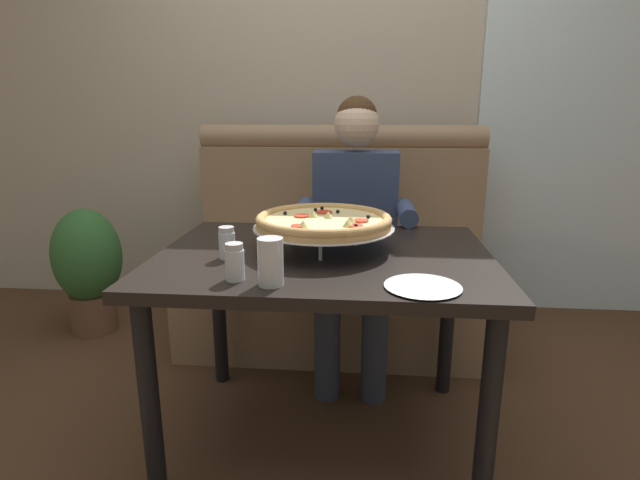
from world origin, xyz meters
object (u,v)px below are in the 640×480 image
at_px(shaker_pepper_flakes, 235,265).
at_px(potted_plant, 88,265).
at_px(dining_table, 324,278).
at_px(diner_main, 355,220).
at_px(pizza, 324,222).
at_px(drinking_glass, 271,265).
at_px(shaker_oregano, 227,245).
at_px(plate_near_left, 423,284).
at_px(booth_bench, 338,265).
at_px(patio_chair, 557,212).

distance_m(shaker_pepper_flakes, potted_plant, 1.64).
relative_size(dining_table, diner_main, 0.90).
bearing_deg(pizza, dining_table, -82.80).
xyz_separation_m(diner_main, pizza, (-0.10, -0.60, 0.12)).
height_order(drinking_glass, potted_plant, drinking_glass).
bearing_deg(shaker_oregano, pizza, 23.69).
height_order(pizza, shaker_oregano, pizza).
xyz_separation_m(shaker_pepper_flakes, plate_near_left, (0.53, -0.02, -0.04)).
xyz_separation_m(booth_bench, drinking_glass, (-0.12, -1.24, 0.39)).
height_order(dining_table, diner_main, diner_main).
bearing_deg(diner_main, pizza, -99.14).
xyz_separation_m(plate_near_left, potted_plant, (-1.67, 1.14, -0.35)).
distance_m(shaker_pepper_flakes, shaker_oregano, 0.23).
height_order(diner_main, potted_plant, diner_main).
height_order(diner_main, shaker_pepper_flakes, diner_main).
bearing_deg(shaker_pepper_flakes, dining_table, 52.78).
distance_m(booth_bench, drinking_glass, 1.31).
relative_size(dining_table, drinking_glass, 8.38).
height_order(shaker_pepper_flakes, potted_plant, shaker_pepper_flakes).
relative_size(diner_main, drinking_glass, 9.35).
relative_size(dining_table, shaker_oregano, 10.64).
height_order(pizza, shaker_pepper_flakes, pizza).
distance_m(pizza, potted_plant, 1.63).
height_order(booth_bench, potted_plant, booth_bench).
bearing_deg(dining_table, shaker_pepper_flakes, -127.22).
bearing_deg(plate_near_left, dining_table, 132.81).
height_order(booth_bench, shaker_pepper_flakes, booth_bench).
distance_m(pizza, drinking_glass, 0.40).
xyz_separation_m(plate_near_left, patio_chair, (1.18, 2.20, -0.22)).
distance_m(dining_table, diner_main, 0.65).
xyz_separation_m(shaker_oregano, potted_plant, (-1.05, 0.92, -0.39)).
bearing_deg(plate_near_left, drinking_glass, -178.11).
distance_m(shaker_pepper_flakes, plate_near_left, 0.54).
height_order(booth_bench, pizza, booth_bench).
height_order(patio_chair, potted_plant, patio_chair).
relative_size(shaker_pepper_flakes, potted_plant, 0.16).
bearing_deg(potted_plant, shaker_pepper_flakes, -44.83).
relative_size(drinking_glass, potted_plant, 0.19).
relative_size(plate_near_left, potted_plant, 0.31).
height_order(diner_main, patio_chair, diner_main).
distance_m(plate_near_left, drinking_glass, 0.43).
relative_size(booth_bench, drinking_glass, 11.57).
relative_size(patio_chair, potted_plant, 1.23).
distance_m(dining_table, shaker_pepper_flakes, 0.41).
bearing_deg(pizza, patio_chair, 51.10).
relative_size(diner_main, pizza, 2.58).
xyz_separation_m(booth_bench, potted_plant, (-1.37, -0.09, -0.01)).
xyz_separation_m(booth_bench, shaker_pepper_flakes, (-0.23, -1.21, 0.38)).
bearing_deg(potted_plant, drinking_glass, -42.96).
height_order(dining_table, shaker_oregano, shaker_oregano).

